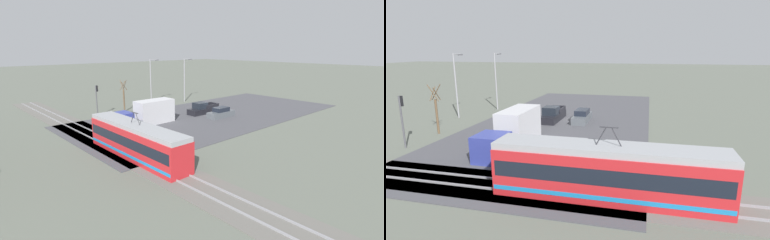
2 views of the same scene
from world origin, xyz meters
The scene contains 11 objects.
ground_plane centered at (0.00, 0.00, 0.00)m, with size 320.00×320.00×0.00m, color #565B51.
road_surface centered at (0.00, 0.00, 0.04)m, with size 20.41×44.70×0.08m.
rail_bed centered at (0.00, 19.24, 0.05)m, with size 63.51×4.40×0.22m.
light_rail_tram centered at (-7.83, 19.24, 1.70)m, with size 14.00×2.59×4.47m.
box_truck centered at (2.14, 11.16, 1.59)m, with size 2.47×9.38×3.27m.
pickup_truck centered at (1.75, 0.51, 0.79)m, with size 1.94×5.58×1.89m.
sedan_car_0 centered at (-2.03, 0.31, 0.72)m, with size 1.74×4.69×1.56m.
traffic_light_pole centered at (11.74, 13.84, 3.17)m, with size 0.28×0.47×4.86m.
street_tree centered at (12.02, 8.97, 2.44)m, with size 1.26×1.05×5.36m.
street_lamp_near_crossing centered at (12.32, -5.00, 4.84)m, with size 0.36×1.95×8.42m.
street_lamp_mid_block centered at (14.60, 1.42, 4.83)m, with size 0.36×1.95×8.41m.
Camera 1 is at (-32.07, 34.21, 10.67)m, focal length 28.00 mm.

